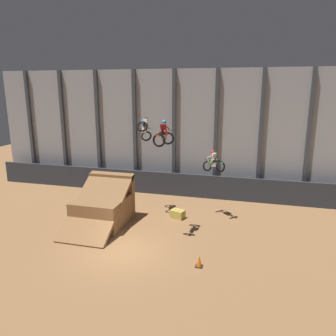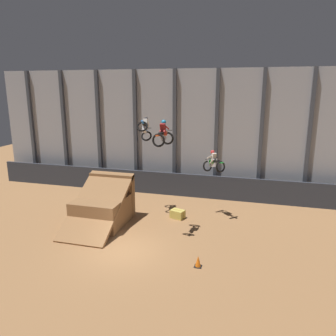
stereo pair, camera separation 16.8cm
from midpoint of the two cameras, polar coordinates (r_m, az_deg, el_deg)
The scene contains 9 objects.
ground_plane at distance 18.17m, azimuth -7.89°, elevation -14.21°, with size 60.00×60.00×0.00m, color #996B42.
arena_back_wall at distance 26.82m, azimuth 0.97°, elevation 6.27°, with size 32.00×0.40×9.94m.
lower_barrier at distance 26.45m, azimuth 0.25°, elevation -2.80°, with size 31.36×0.20×1.86m.
dirt_ramp at distance 21.57m, azimuth -11.32°, elevation -6.66°, with size 3.08×5.02×3.07m.
rider_bike_left_air at distance 21.82m, azimuth -4.30°, elevation 6.93°, with size 0.92×1.76×1.67m.
rider_bike_center_air at distance 18.08m, azimuth -1.03°, elevation 5.74°, with size 0.86×1.77×1.49m.
rider_bike_right_air at distance 21.49m, azimuth 7.73°, elevation 0.90°, with size 1.66×1.66×1.56m.
traffic_cone_near_ramp at distance 16.62m, azimuth 5.14°, elevation -15.88°, with size 0.36×0.36×0.58m.
hay_bale_trackside at distance 22.09m, azimuth 1.46°, elevation -8.01°, with size 1.04×0.85×0.57m.
Camera 1 is at (6.36, -14.73, 8.51)m, focal length 35.00 mm.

